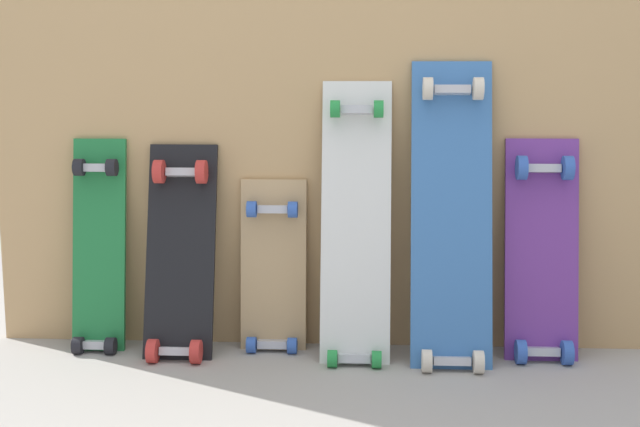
% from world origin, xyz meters
% --- Properties ---
extents(ground_plane, '(12.00, 12.00, 0.00)m').
position_xyz_m(ground_plane, '(0.00, 0.00, 0.00)').
color(ground_plane, '#9E9991').
extents(plywood_wall_panel, '(2.04, 0.04, 1.68)m').
position_xyz_m(plywood_wall_panel, '(0.00, 0.07, 0.84)').
color(plywood_wall_panel, tan).
rests_on(plywood_wall_panel, ground).
extents(skateboard_green, '(0.16, 0.17, 0.71)m').
position_xyz_m(skateboard_green, '(-0.68, -0.02, 0.29)').
color(skateboard_green, '#1E7238').
rests_on(skateboard_green, ground).
extents(skateboard_black, '(0.21, 0.25, 0.69)m').
position_xyz_m(skateboard_black, '(-0.42, -0.06, 0.28)').
color(skateboard_black, black).
rests_on(skateboard_black, ground).
extents(skateboard_natural, '(0.20, 0.13, 0.59)m').
position_xyz_m(skateboard_natural, '(-0.15, 0.00, 0.23)').
color(skateboard_natural, tan).
rests_on(skateboard_natural, ground).
extents(skateboard_white, '(0.21, 0.25, 0.89)m').
position_xyz_m(skateboard_white, '(0.11, -0.06, 0.37)').
color(skateboard_white, silver).
rests_on(skateboard_white, ground).
extents(skateboard_blue, '(0.23, 0.28, 0.94)m').
position_xyz_m(skateboard_blue, '(0.38, -0.07, 0.41)').
color(skateboard_blue, '#386BAD').
rests_on(skateboard_blue, ground).
extents(skateboard_purple, '(0.22, 0.20, 0.71)m').
position_xyz_m(skateboard_purple, '(0.66, -0.03, 0.30)').
color(skateboard_purple, '#6B338C').
rests_on(skateboard_purple, ground).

